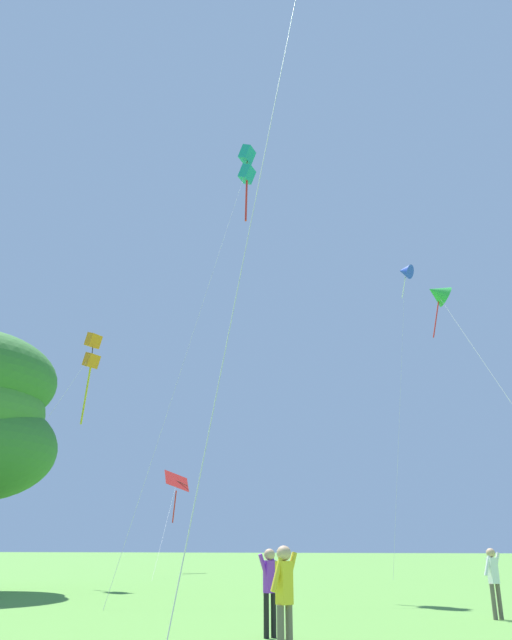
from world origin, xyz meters
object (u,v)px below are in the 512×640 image
person_with_spool (270,583)px  person_in_blue_jacket (284,592)px  kite_orange_box (92,353)px  person_child_small (493,576)px  kite_teal_box (247,166)px  kite_blue_delta (405,272)px  kite_red_high (176,489)px  kite_green_small (438,294)px

person_with_spool → person_in_blue_jacket: bearing=-70.5°
kite_orange_box → person_child_small: 23.15m
kite_teal_box → person_with_spool: (5.06, -14.43, -20.41)m
kite_orange_box → person_with_spool: kite_orange_box is taller
kite_teal_box → kite_blue_delta: bearing=63.4°
kite_blue_delta → person_in_blue_jacket: 37.91m
kite_blue_delta → person_with_spool: 35.53m
kite_red_high → kite_orange_box: 17.80m
kite_red_high → kite_teal_box: (10.72, -16.82, 15.58)m
kite_green_small → person_child_small: (0.50, -4.53, -9.71)m
kite_red_high → person_with_spool: 35.34m
person_with_spool → kite_teal_box: bearing=109.3°
person_child_small → person_in_blue_jacket: person_in_blue_jacket is taller
kite_orange_box → kite_teal_box: bearing=-0.3°
kite_teal_box → kite_orange_box: kite_teal_box is taller
kite_green_small → kite_orange_box: bearing=164.0°
kite_green_small → kite_teal_box: (-9.19, 5.07, 10.70)m
kite_orange_box → person_with_spool: (13.67, -14.47, -10.40)m
kite_green_small → kite_blue_delta: kite_blue_delta is taller
kite_red_high → kite_orange_box: bearing=-82.8°
kite_teal_box → kite_green_small: bearing=-28.9°
kite_orange_box → person_with_spool: bearing=-46.6°
kite_green_small → kite_teal_box: bearing=151.1°
kite_blue_delta → person_child_small: (2.18, -24.64, -19.69)m
kite_green_small → person_with_spool: bearing=-113.8°
kite_blue_delta → kite_teal_box: 16.83m
kite_teal_box → person_in_blue_jacket: (6.09, -17.35, -20.38)m
kite_blue_delta → kite_orange_box: kite_blue_delta is taller
person_child_small → person_in_blue_jacket: (-3.60, -7.75, 0.03)m
kite_green_small → kite_orange_box: kite_orange_box is taller
kite_green_small → person_child_small: kite_green_small is taller
kite_teal_box → person_with_spool: 25.51m
kite_teal_box → person_child_small: kite_teal_box is taller
person_child_small → kite_teal_box: bearing=135.3°
person_child_small → person_with_spool: 6.70m
kite_blue_delta → person_with_spool: size_ratio=12.72×
kite_blue_delta → person_with_spool: kite_blue_delta is taller
person_in_blue_jacket → person_with_spool: (-1.03, 2.91, -0.03)m
kite_red_high → kite_teal_box: 25.31m
person_with_spool → kite_red_high: bearing=116.8°
kite_green_small → kite_blue_delta: size_ratio=0.53×
kite_blue_delta → kite_teal_box: bearing=-116.6°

